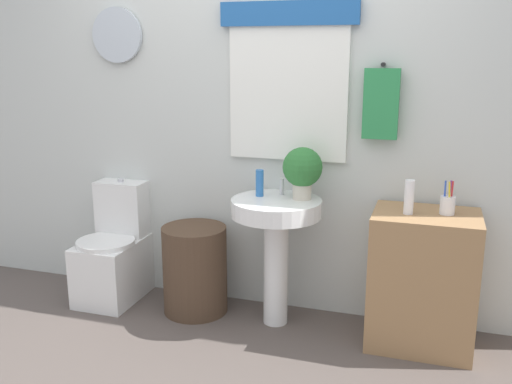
{
  "coord_description": "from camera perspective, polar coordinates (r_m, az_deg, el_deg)",
  "views": [
    {
      "loc": [
        1.06,
        -2.26,
        1.64
      ],
      "look_at": [
        0.08,
        0.8,
        0.84
      ],
      "focal_mm": 39.69,
      "sensor_mm": 36.0,
      "label": 1
    }
  ],
  "objects": [
    {
      "name": "faucet",
      "position": [
        3.44,
        2.62,
        0.53
      ],
      "size": [
        0.03,
        0.03,
        0.1
      ],
      "primitive_type": "cylinder",
      "color": "silver",
      "rests_on": "pedestal_sink"
    },
    {
      "name": "pedestal_sink",
      "position": [
        3.39,
        2.05,
        -3.82
      ],
      "size": [
        0.54,
        0.54,
        0.79
      ],
      "color": "white",
      "rests_on": "ground_plane"
    },
    {
      "name": "potted_plant",
      "position": [
        3.32,
        4.71,
        2.3
      ],
      "size": [
        0.23,
        0.23,
        0.31
      ],
      "color": "beige",
      "rests_on": "pedestal_sink"
    },
    {
      "name": "back_wall",
      "position": [
        3.59,
        0.53,
        8.63
      ],
      "size": [
        4.4,
        0.18,
        2.6
      ],
      "color": "silver",
      "rests_on": "ground_plane"
    },
    {
      "name": "lotion_bottle",
      "position": [
        3.17,
        15.17,
        -0.5
      ],
      "size": [
        0.05,
        0.05,
        0.19
      ],
      "primitive_type": "cylinder",
      "color": "white",
      "rests_on": "wooden_cabinet"
    },
    {
      "name": "toilet",
      "position": [
        3.97,
        -14.07,
        -6.14
      ],
      "size": [
        0.38,
        0.51,
        0.8
      ],
      "color": "white",
      "rests_on": "ground_plane"
    },
    {
      "name": "soap_bottle",
      "position": [
        3.4,
        0.37,
        0.91
      ],
      "size": [
        0.05,
        0.05,
        0.16
      ],
      "primitive_type": "cylinder",
      "color": "#2D6BB7",
      "rests_on": "pedestal_sink"
    },
    {
      "name": "wooden_cabinet",
      "position": [
        3.36,
        16.41,
        -8.5
      ],
      "size": [
        0.58,
        0.44,
        0.78
      ],
      "primitive_type": "cube",
      "color": "#9E754C",
      "rests_on": "ground_plane"
    },
    {
      "name": "laundry_hamper",
      "position": [
        3.68,
        -6.18,
        -7.77
      ],
      "size": [
        0.41,
        0.41,
        0.57
      ],
      "primitive_type": "cylinder",
      "color": "#4C3828",
      "rests_on": "ground_plane"
    },
    {
      "name": "toothbrush_cup",
      "position": [
        3.24,
        18.74,
        -1.19
      ],
      "size": [
        0.08,
        0.08,
        0.19
      ],
      "color": "silver",
      "rests_on": "wooden_cabinet"
    }
  ]
}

